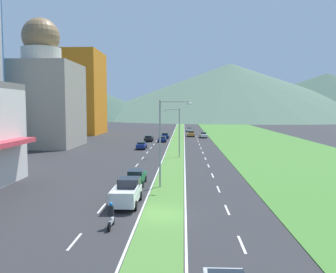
{
  "coord_description": "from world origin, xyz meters",
  "views": [
    {
      "loc": [
        1.58,
        -26.39,
        8.21
      ],
      "look_at": [
        -1.34,
        39.14,
        2.86
      ],
      "focal_mm": 37.86,
      "sensor_mm": 36.0,
      "label": 1
    }
  ],
  "objects_px": {
    "street_lamp_near": "(164,137)",
    "car_2": "(189,129)",
    "street_lamp_mid": "(177,129)",
    "car_9": "(136,177)",
    "car_7": "(162,139)",
    "car_8": "(149,138)",
    "car_5": "(142,145)",
    "car_4": "(203,135)",
    "car_6": "(165,136)",
    "motorcycle_rider": "(111,217)",
    "pickup_truck_0": "(127,193)",
    "car_0": "(191,134)"
  },
  "relations": [
    {
      "from": "street_lamp_near",
      "to": "car_2",
      "type": "height_order",
      "value": "street_lamp_near"
    },
    {
      "from": "pickup_truck_0",
      "to": "street_lamp_mid",
      "type": "bearing_deg",
      "value": -7.42
    },
    {
      "from": "motorcycle_rider",
      "to": "pickup_truck_0",
      "type": "bearing_deg",
      "value": -1.23
    },
    {
      "from": "car_8",
      "to": "car_9",
      "type": "distance_m",
      "value": 48.69
    },
    {
      "from": "car_2",
      "to": "car_9",
      "type": "distance_m",
      "value": 85.42
    },
    {
      "from": "street_lamp_near",
      "to": "car_0",
      "type": "bearing_deg",
      "value": 86.39
    },
    {
      "from": "street_lamp_mid",
      "to": "car_0",
      "type": "xyz_separation_m",
      "value": [
        3.12,
        42.34,
        -3.9
      ]
    },
    {
      "from": "car_7",
      "to": "street_lamp_mid",
      "type": "bearing_deg",
      "value": -171.16
    },
    {
      "from": "street_lamp_near",
      "to": "street_lamp_mid",
      "type": "distance_m",
      "value": 22.51
    },
    {
      "from": "car_7",
      "to": "car_8",
      "type": "bearing_deg",
      "value": 72.25
    },
    {
      "from": "car_7",
      "to": "car_9",
      "type": "xyz_separation_m",
      "value": [
        0.06,
        -47.49,
        0.1
      ]
    },
    {
      "from": "street_lamp_near",
      "to": "car_8",
      "type": "xyz_separation_m",
      "value": [
        -6.51,
        49.93,
        -4.47
      ]
    },
    {
      "from": "street_lamp_near",
      "to": "car_9",
      "type": "relative_size",
      "value": 1.94
    },
    {
      "from": "street_lamp_mid",
      "to": "motorcycle_rider",
      "type": "height_order",
      "value": "street_lamp_mid"
    },
    {
      "from": "car_0",
      "to": "car_7",
      "type": "bearing_deg",
      "value": -24.31
    },
    {
      "from": "car_5",
      "to": "car_7",
      "type": "height_order",
      "value": "car_5"
    },
    {
      "from": "car_4",
      "to": "pickup_truck_0",
      "type": "distance_m",
      "value": 68.46
    },
    {
      "from": "car_4",
      "to": "car_5",
      "type": "relative_size",
      "value": 1.03
    },
    {
      "from": "car_7",
      "to": "car_8",
      "type": "height_order",
      "value": "car_8"
    },
    {
      "from": "car_4",
      "to": "car_6",
      "type": "bearing_deg",
      "value": -74.08
    },
    {
      "from": "car_8",
      "to": "motorcycle_rider",
      "type": "xyz_separation_m",
      "value": [
        3.6,
        -62.35,
        -0.0
      ]
    },
    {
      "from": "car_5",
      "to": "car_6",
      "type": "relative_size",
      "value": 0.97
    },
    {
      "from": "car_6",
      "to": "car_9",
      "type": "bearing_deg",
      "value": 179.85
    },
    {
      "from": "car_2",
      "to": "car_7",
      "type": "height_order",
      "value": "car_2"
    },
    {
      "from": "car_6",
      "to": "pickup_truck_0",
      "type": "distance_m",
      "value": 64.75
    },
    {
      "from": "street_lamp_near",
      "to": "car_5",
      "type": "distance_m",
      "value": 34.96
    },
    {
      "from": "car_2",
      "to": "car_5",
      "type": "distance_m",
      "value": 53.42
    },
    {
      "from": "street_lamp_near",
      "to": "motorcycle_rider",
      "type": "height_order",
      "value": "street_lamp_near"
    },
    {
      "from": "car_2",
      "to": "motorcycle_rider",
      "type": "bearing_deg",
      "value": -3.97
    },
    {
      "from": "car_7",
      "to": "motorcycle_rider",
      "type": "xyz_separation_m",
      "value": [
        0.21,
        -61.27,
        0.04
      ]
    },
    {
      "from": "car_0",
      "to": "car_5",
      "type": "height_order",
      "value": "car_0"
    },
    {
      "from": "car_0",
      "to": "car_2",
      "type": "distance_m",
      "value": 21.67
    },
    {
      "from": "car_9",
      "to": "motorcycle_rider",
      "type": "relative_size",
      "value": 2.31
    },
    {
      "from": "car_4",
      "to": "car_8",
      "type": "xyz_separation_m",
      "value": [
        -13.93,
        -11.4,
        -0.02
      ]
    },
    {
      "from": "car_2",
      "to": "car_6",
      "type": "xyz_separation_m",
      "value": [
        -6.86,
        -28.11,
        0.04
      ]
    },
    {
      "from": "car_2",
      "to": "pickup_truck_0",
      "type": "relative_size",
      "value": 0.82
    },
    {
      "from": "street_lamp_mid",
      "to": "car_9",
      "type": "xyz_separation_m",
      "value": [
        -4.04,
        -21.12,
        -3.91
      ]
    },
    {
      "from": "car_7",
      "to": "car_6",
      "type": "bearing_deg",
      "value": -1.28
    },
    {
      "from": "street_lamp_mid",
      "to": "car_9",
      "type": "relative_size",
      "value": 1.75
    },
    {
      "from": "car_0",
      "to": "motorcycle_rider",
      "type": "distance_m",
      "value": 77.56
    },
    {
      "from": "street_lamp_mid",
      "to": "car_6",
      "type": "relative_size",
      "value": 1.69
    },
    {
      "from": "car_5",
      "to": "car_8",
      "type": "relative_size",
      "value": 0.99
    },
    {
      "from": "car_5",
      "to": "motorcycle_rider",
      "type": "xyz_separation_m",
      "value": [
        3.47,
        -46.5,
        -0.0
      ]
    },
    {
      "from": "car_8",
      "to": "car_9",
      "type": "height_order",
      "value": "car_9"
    },
    {
      "from": "car_5",
      "to": "car_4",
      "type": "bearing_deg",
      "value": -26.86
    },
    {
      "from": "motorcycle_rider",
      "to": "car_5",
      "type": "bearing_deg",
      "value": 4.27
    },
    {
      "from": "car_5",
      "to": "car_9",
      "type": "height_order",
      "value": "car_9"
    },
    {
      "from": "car_5",
      "to": "pickup_truck_0",
      "type": "relative_size",
      "value": 0.86
    },
    {
      "from": "car_6",
      "to": "car_7",
      "type": "relative_size",
      "value": 1.15
    },
    {
      "from": "car_9",
      "to": "pickup_truck_0",
      "type": "bearing_deg",
      "value": -177.92
    }
  ]
}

